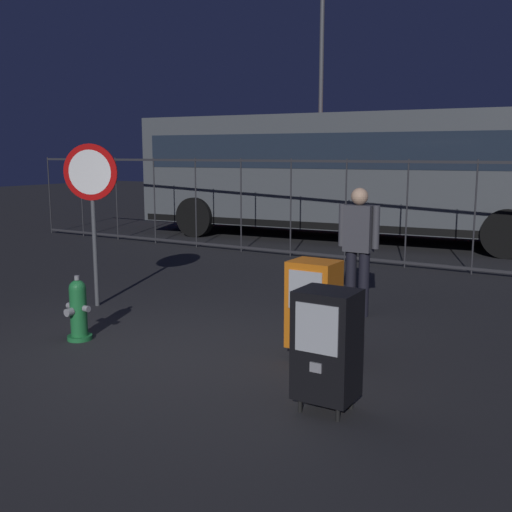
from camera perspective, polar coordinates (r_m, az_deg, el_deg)
The scene contains 10 objects.
ground_plane at distance 6.60m, azimuth -7.73°, elevation -9.01°, with size 60.00×60.00×0.00m, color #262628.
fire_hydrant at distance 7.17m, azimuth -16.39°, elevation -4.88°, with size 0.33×0.31×0.75m.
newspaper_box_primary at distance 5.00m, azimuth 6.69°, elevation -8.25°, with size 0.48×0.42×1.02m.
newspaper_box_secondary at distance 6.28m, azimuth 5.46°, elevation -4.52°, with size 0.48×0.42×1.02m.
stop_sign at distance 8.52m, azimuth -15.22°, elevation 5.94°, with size 0.71×0.31×2.23m.
pedestrian at distance 7.90m, azimuth 9.60°, elevation 1.11°, with size 0.55×0.22×1.67m.
fence_barrier at distance 11.64m, azimuth 11.16°, elevation 4.12°, with size 18.03×0.04×2.00m.
bus_near at distance 15.02m, azimuth 8.92°, elevation 8.03°, with size 10.68×3.51×3.00m.
bus_far at distance 19.94m, azimuth 10.72°, elevation 8.35°, with size 10.55×2.94×3.00m.
street_light_far_left at distance 20.07m, azimuth 6.17°, elevation 17.03°, with size 0.32×0.32×8.24m.
Camera 1 is at (3.95, -4.85, 2.10)m, focal length 42.50 mm.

